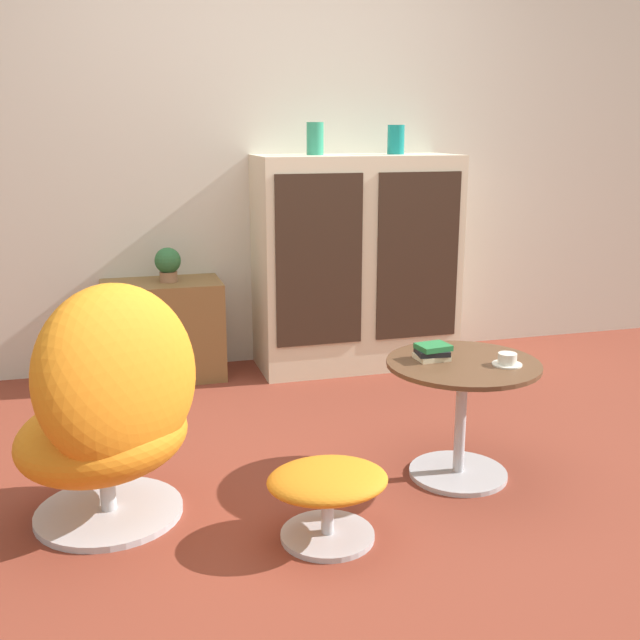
{
  "coord_description": "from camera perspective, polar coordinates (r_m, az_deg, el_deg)",
  "views": [
    {
      "loc": [
        -0.89,
        -2.64,
        1.36
      ],
      "look_at": [
        -0.03,
        0.41,
        0.55
      ],
      "focal_mm": 42.0,
      "sensor_mm": 36.0,
      "label": 1
    }
  ],
  "objects": [
    {
      "name": "potted_plant",
      "position": [
        4.18,
        -11.52,
        4.28
      ],
      "size": [
        0.14,
        0.14,
        0.19
      ],
      "color": "#996B4C",
      "rests_on": "tv_console"
    },
    {
      "name": "vase_inner_left",
      "position": [
        4.36,
        5.8,
        13.51
      ],
      "size": [
        0.1,
        0.1,
        0.16
      ],
      "color": "#147A75",
      "rests_on": "sideboard"
    },
    {
      "name": "teacup",
      "position": [
        2.96,
        14.07,
        -3.0
      ],
      "size": [
        0.12,
        0.12,
        0.05
      ],
      "color": "silver",
      "rests_on": "coffee_table"
    },
    {
      "name": "wall_back",
      "position": [
        4.42,
        -4.24,
        13.5
      ],
      "size": [
        6.4,
        0.06,
        2.6
      ],
      "color": "beige",
      "rests_on": "ground_plane"
    },
    {
      "name": "tv_console",
      "position": [
        4.26,
        -11.85,
        -0.78
      ],
      "size": [
        0.65,
        0.39,
        0.55
      ],
      "color": "brown",
      "rests_on": "ground_plane"
    },
    {
      "name": "ground_plane",
      "position": [
        3.1,
        2.64,
        -11.7
      ],
      "size": [
        12.0,
        12.0,
        0.0
      ],
      "primitive_type": "plane",
      "color": "brown"
    },
    {
      "name": "coffee_table",
      "position": [
        3.02,
        10.72,
        -6.12
      ],
      "size": [
        0.6,
        0.6,
        0.48
      ],
      "color": "#B7B7BC",
      "rests_on": "ground_plane"
    },
    {
      "name": "book_stack",
      "position": [
        2.97,
        8.55,
        -2.41
      ],
      "size": [
        0.14,
        0.12,
        0.06
      ],
      "color": "beige",
      "rests_on": "coffee_table"
    },
    {
      "name": "ottoman",
      "position": [
        2.59,
        0.58,
        -12.71
      ],
      "size": [
        0.41,
        0.35,
        0.26
      ],
      "color": "#B7B7BC",
      "rests_on": "ground_plane"
    },
    {
      "name": "egg_chair",
      "position": [
        2.7,
        -15.62,
        -6.59
      ],
      "size": [
        0.85,
        0.83,
        0.89
      ],
      "color": "#B7B7BC",
      "rests_on": "ground_plane"
    },
    {
      "name": "vase_leftmost",
      "position": [
        4.21,
        -0.38,
        13.65
      ],
      "size": [
        0.09,
        0.09,
        0.18
      ],
      "color": "#2D8E6B",
      "rests_on": "sideboard"
    },
    {
      "name": "sideboard",
      "position": [
        4.35,
        2.75,
        4.4
      ],
      "size": [
        1.15,
        0.48,
        1.22
      ],
      "color": "beige",
      "rests_on": "ground_plane"
    }
  ]
}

